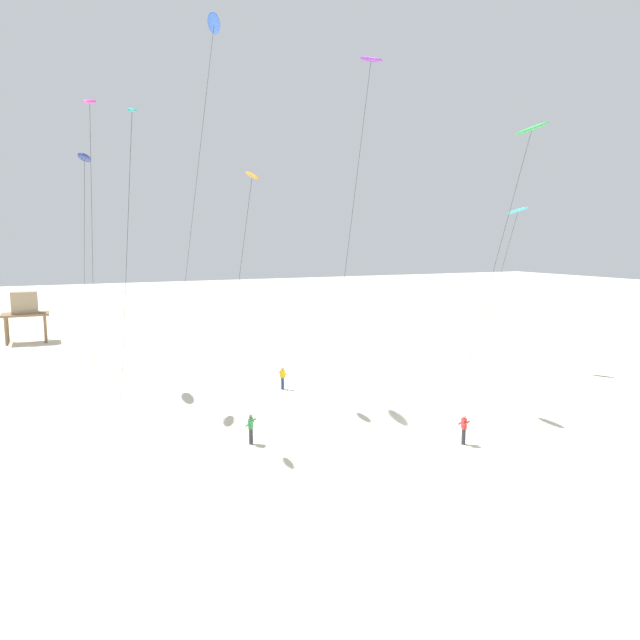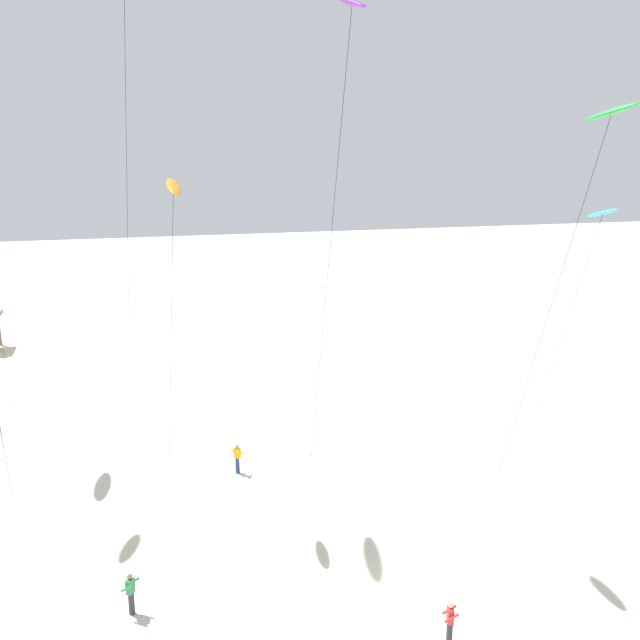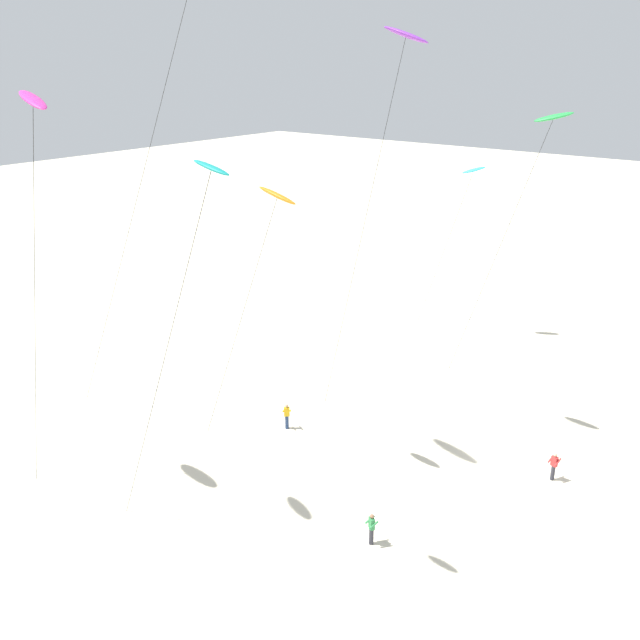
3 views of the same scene
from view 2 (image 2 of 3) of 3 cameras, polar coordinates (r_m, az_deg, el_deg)
The scene contains 8 objects.
ground_plane at distance 27.68m, azimuth 8.21°, elevation -22.70°, with size 260.00×260.00×0.00m, color beige.
kite_orange at distance 30.63m, azimuth -12.48°, elevation 10.80°, with size 0.89×6.95×15.70m.
kite_green at distance 30.19m, azimuth 23.58°, elevation 15.51°, with size 1.44×6.61×18.66m.
kite_purple at distance 30.29m, azimuth 2.69°, elevation 24.96°, with size 0.83×6.23×23.22m.
kite_cyan at distance 40.86m, azimuth 23.02°, elevation 8.16°, with size 1.33×4.93×13.84m.
kite_flyer_nearest at distance 25.40m, azimuth 11.09°, elevation -24.10°, with size 0.63×0.65×1.67m.
kite_flyer_middle at distance 36.39m, azimuth -7.11°, elevation -11.64°, with size 0.73×0.73×1.67m.
kite_flyer_furthest at distance 27.19m, azimuth -15.93°, elevation -21.57°, with size 0.71×0.72×1.67m.
Camera 2 is at (-9.98, -20.03, 16.30)m, focal length 37.29 mm.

